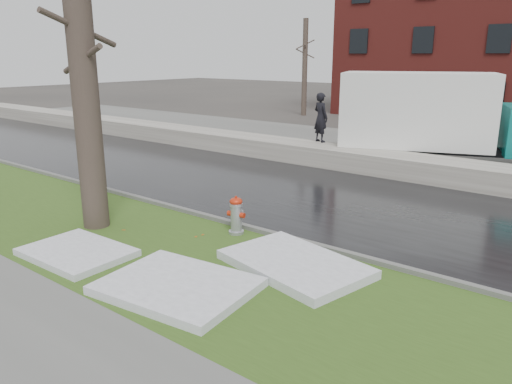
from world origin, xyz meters
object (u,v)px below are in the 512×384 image
Objects in this scene: tree at (82,63)px; worker at (321,117)px; fire_hydrant at (236,214)px; box_truck at (447,118)px.

tree is 3.98× the size of worker.
tree reaches higher than fire_hydrant.
tree is at bearing -130.52° from box_truck.
box_truck is 4.70m from worker.
tree reaches higher than box_truck.
fire_hydrant is 0.47× the size of worker.
worker is (-4.31, -1.87, -0.13)m from box_truck.
box_truck is (1.30, 10.57, 1.32)m from fire_hydrant.
tree is 10.65m from worker.
worker is at bearing 89.72° from tree.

